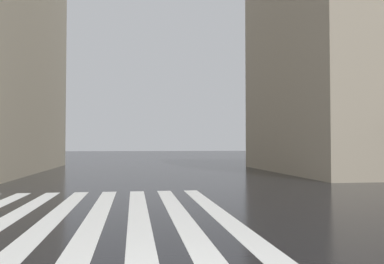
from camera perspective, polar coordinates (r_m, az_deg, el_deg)
name	(u,v)px	position (r m, az deg, el deg)	size (l,w,h in m)	color
zebra_crossing	(66,228)	(8.94, -17.37, -12.88)	(13.00, 7.50, 0.01)	silver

